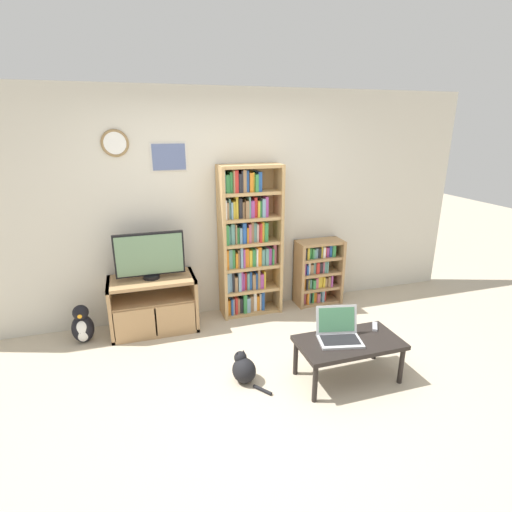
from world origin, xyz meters
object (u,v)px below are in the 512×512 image
object	(u,v)px
bookshelf_short	(316,272)
remote_near_laptop	(375,326)
coffee_table	(349,345)
bookshelf_tall	(247,243)
penguin_figurine	(82,326)
television	(150,256)
laptop	(338,332)
tv_stand	(154,304)
cat	(244,369)

from	to	relation	value
bookshelf_short	remote_near_laptop	size ratio (longest dim) A/B	5.25
bookshelf_short	remote_near_laptop	xyz separation A→B (m)	(-0.09, -1.45, -0.02)
coffee_table	bookshelf_tall	bearing A→B (deg)	106.60
bookshelf_tall	penguin_figurine	xyz separation A→B (m)	(-1.87, -0.17, -0.69)
coffee_table	remote_near_laptop	xyz separation A→B (m)	(0.35, 0.14, 0.06)
television	coffee_table	size ratio (longest dim) A/B	0.79
penguin_figurine	laptop	bearing A→B (deg)	-30.86
tv_stand	cat	distance (m)	1.40
remote_near_laptop	television	bearing A→B (deg)	-1.50
bookshelf_short	cat	size ratio (longest dim) A/B	2.01
penguin_figurine	television	bearing A→B (deg)	4.49
television	remote_near_laptop	xyz separation A→B (m)	(1.95, -1.33, -0.48)
bookshelf_tall	laptop	xyz separation A→B (m)	(0.40, -1.52, -0.43)
bookshelf_short	cat	distance (m)	1.92
tv_stand	television	size ratio (longest dim) A/B	1.28
bookshelf_short	remote_near_laptop	bearing A→B (deg)	-93.54
coffee_table	laptop	distance (m)	0.15
laptop	penguin_figurine	world-z (taller)	laptop
television	laptop	world-z (taller)	television
tv_stand	television	bearing A→B (deg)	74.29
television	cat	bearing A→B (deg)	-60.82
remote_near_laptop	penguin_figurine	xyz separation A→B (m)	(-2.69, 1.28, -0.21)
penguin_figurine	bookshelf_tall	bearing A→B (deg)	5.25
bookshelf_short	laptop	distance (m)	1.61
television	remote_near_laptop	world-z (taller)	television
television	coffee_table	xyz separation A→B (m)	(1.59, -1.48, -0.53)
tv_stand	laptop	world-z (taller)	laptop
bookshelf_short	laptop	world-z (taller)	bookshelf_short
coffee_table	television	bearing A→B (deg)	137.17
cat	television	bearing A→B (deg)	105.01
television	coffee_table	distance (m)	2.23
bookshelf_short	penguin_figurine	bearing A→B (deg)	-176.47
laptop	remote_near_laptop	world-z (taller)	laptop
coffee_table	penguin_figurine	xyz separation A→B (m)	(-2.34, 1.42, -0.15)
bookshelf_tall	coffee_table	bearing A→B (deg)	-73.40
remote_near_laptop	penguin_figurine	world-z (taller)	penguin_figurine
laptop	penguin_figurine	distance (m)	2.65
remote_near_laptop	laptop	bearing A→B (deg)	43.05
tv_stand	remote_near_laptop	xyz separation A→B (m)	(1.95, -1.32, 0.09)
cat	penguin_figurine	xyz separation A→B (m)	(-1.43, 1.17, 0.07)
tv_stand	laptop	xyz separation A→B (m)	(1.52, -1.39, 0.15)
television	penguin_figurine	xyz separation A→B (m)	(-0.75, -0.06, -0.68)
television	coffee_table	world-z (taller)	television
bookshelf_tall	laptop	distance (m)	1.63
tv_stand	coffee_table	size ratio (longest dim) A/B	1.01
coffee_table	cat	size ratio (longest dim) A/B	2.24
tv_stand	remote_near_laptop	distance (m)	2.35
coffee_table	cat	bearing A→B (deg)	164.62
tv_stand	penguin_figurine	distance (m)	0.76
television	laptop	distance (m)	2.11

